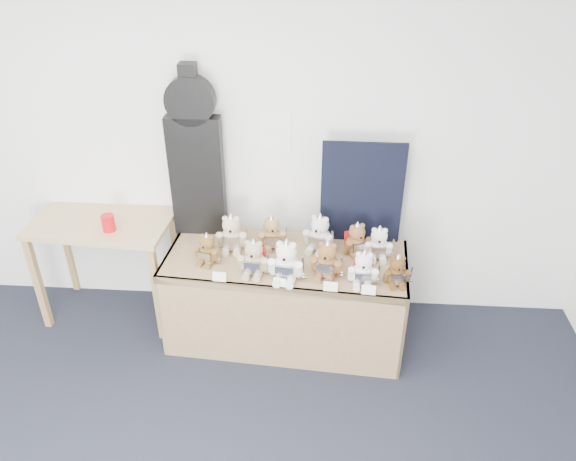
# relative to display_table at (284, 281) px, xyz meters

# --- Properties ---
(room_shell) EXTENTS (6.00, 6.00, 6.00)m
(room_shell) POSITION_rel_display_table_xyz_m (-0.10, 0.51, 0.90)
(room_shell) COLOR white
(room_shell) RESTS_ON floor
(display_table) EXTENTS (1.73, 0.82, 0.70)m
(display_table) POSITION_rel_display_table_xyz_m (0.00, 0.00, 0.00)
(display_table) COLOR brown
(display_table) RESTS_ON floor
(side_table) EXTENTS (1.03, 0.62, 0.83)m
(side_table) POSITION_rel_display_table_xyz_m (-1.36, 0.25, 0.15)
(side_table) COLOR tan
(side_table) RESTS_ON floor
(guitar_case) EXTENTS (0.38, 0.11, 1.25)m
(guitar_case) POSITION_rel_display_table_xyz_m (-0.65, 0.40, 0.76)
(guitar_case) COLOR black
(guitar_case) RESTS_ON display_table
(navy_board) EXTENTS (0.57, 0.03, 0.76)m
(navy_board) POSITION_rel_display_table_xyz_m (0.52, 0.34, 0.53)
(navy_board) COLOR black
(navy_board) RESTS_ON display_table
(red_cup) EXTENTS (0.09, 0.09, 0.12)m
(red_cup) POSITION_rel_display_table_xyz_m (-1.25, 0.13, 0.34)
(red_cup) COLOR red
(red_cup) RESTS_ON side_table
(teddy_front_far_left) EXTENTS (0.20, 0.18, 0.24)m
(teddy_front_far_left) POSITION_rel_display_table_xyz_m (-0.52, -0.02, 0.25)
(teddy_front_far_left) COLOR brown
(teddy_front_far_left) RESTS_ON display_table
(teddy_front_left) EXTENTS (0.23, 0.20, 0.28)m
(teddy_front_left) POSITION_rel_display_table_xyz_m (-0.19, -0.12, 0.26)
(teddy_front_left) COLOR tan
(teddy_front_left) RESTS_ON display_table
(teddy_front_centre) EXTENTS (0.26, 0.22, 0.32)m
(teddy_front_centre) POSITION_rel_display_table_xyz_m (0.03, -0.17, 0.28)
(teddy_front_centre) COLOR white
(teddy_front_centre) RESTS_ON display_table
(teddy_front_right) EXTENTS (0.24, 0.21, 0.29)m
(teddy_front_right) POSITION_rel_display_table_xyz_m (0.29, -0.12, 0.27)
(teddy_front_right) COLOR brown
(teddy_front_right) RESTS_ON display_table
(teddy_front_far_right) EXTENTS (0.22, 0.19, 0.27)m
(teddy_front_far_right) POSITION_rel_display_table_xyz_m (0.52, -0.19, 0.26)
(teddy_front_far_right) COLOR white
(teddy_front_far_right) RESTS_ON display_table
(teddy_front_end) EXTENTS (0.19, 0.16, 0.24)m
(teddy_front_end) POSITION_rel_display_table_xyz_m (0.74, -0.18, 0.25)
(teddy_front_end) COLOR brown
(teddy_front_end) RESTS_ON display_table
(teddy_back_left) EXTENTS (0.25, 0.20, 0.30)m
(teddy_back_left) POSITION_rel_display_table_xyz_m (-0.38, 0.16, 0.27)
(teddy_back_left) COLOR #C9B493
(teddy_back_left) RESTS_ON display_table
(teddy_back_centre_left) EXTENTS (0.23, 0.20, 0.27)m
(teddy_back_centre_left) POSITION_rel_display_table_xyz_m (-0.11, 0.21, 0.26)
(teddy_back_centre_left) COLOR #AA8355
(teddy_back_centre_left) RESTS_ON display_table
(teddy_back_centre_right) EXTENTS (0.24, 0.23, 0.30)m
(teddy_back_centre_right) POSITION_rel_display_table_xyz_m (0.23, 0.20, 0.27)
(teddy_back_centre_right) COLOR silver
(teddy_back_centre_right) RESTS_ON display_table
(teddy_back_right) EXTENTS (0.22, 0.21, 0.27)m
(teddy_back_right) POSITION_rel_display_table_xyz_m (0.49, 0.16, 0.26)
(teddy_back_right) COLOR brown
(teddy_back_right) RESTS_ON display_table
(teddy_back_end) EXTENTS (0.21, 0.17, 0.26)m
(teddy_back_end) POSITION_rel_display_table_xyz_m (0.64, 0.12, 0.26)
(teddy_back_end) COLOR white
(teddy_back_end) RESTS_ON display_table
(entry_card_a) EXTENTS (0.09, 0.03, 0.06)m
(entry_card_a) POSITION_rel_display_table_xyz_m (-0.41, -0.23, 0.19)
(entry_card_a) COLOR white
(entry_card_a) RESTS_ON display_table
(entry_card_b) EXTENTS (0.08, 0.02, 0.06)m
(entry_card_b) POSITION_rel_display_table_xyz_m (-0.01, -0.26, 0.18)
(entry_card_b) COLOR white
(entry_card_b) RESTS_ON display_table
(entry_card_c) EXTENTS (0.09, 0.03, 0.06)m
(entry_card_c) POSITION_rel_display_table_xyz_m (0.32, -0.29, 0.19)
(entry_card_c) COLOR white
(entry_card_c) RESTS_ON display_table
(entry_card_d) EXTENTS (0.09, 0.03, 0.06)m
(entry_card_d) POSITION_rel_display_table_xyz_m (0.56, -0.31, 0.19)
(entry_card_d) COLOR white
(entry_card_d) RESTS_ON display_table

